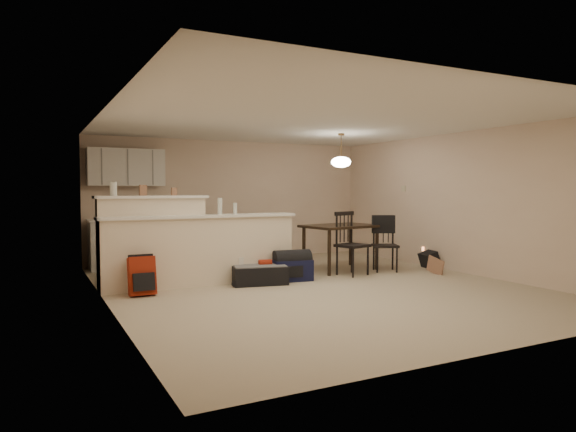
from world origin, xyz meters
TOP-DOWN VIEW (x-y plane):
  - room at (0.00, 0.00)m, footprint 7.00×7.02m
  - breakfast_bar at (-1.76, 0.98)m, footprint 3.08×0.58m
  - upper_cabinets at (-2.20, 3.32)m, footprint 1.40×0.34m
  - kitchen_counter at (-2.00, 3.19)m, footprint 1.80×0.60m
  - thermostat at (2.98, 1.55)m, footprint 0.02×0.12m
  - jar at (-2.76, 1.12)m, footprint 0.10×0.10m
  - cereal_box at (-2.33, 1.12)m, footprint 0.10×0.07m
  - small_box at (-1.86, 1.12)m, footprint 0.08×0.06m
  - bottle_a at (-1.20, 0.90)m, footprint 0.07×0.07m
  - bottle_b at (-0.94, 0.90)m, footprint 0.06×0.06m
  - dining_table at (1.23, 1.18)m, footprint 1.46×1.09m
  - pendant_lamp at (1.23, 1.18)m, footprint 0.36×0.36m
  - dining_chair_near at (1.11, 0.62)m, footprint 0.58×0.56m
  - dining_chair_far at (1.87, 0.69)m, footprint 0.57×0.56m
  - suitcase at (-0.66, 0.61)m, footprint 0.93×0.70m
  - red_backpack at (-2.48, 0.55)m, footprint 0.36×0.23m
  - navy_duffel at (-0.07, 0.61)m, footprint 0.67×0.43m
  - black_daypack at (2.85, 0.61)m, footprint 0.31×0.39m
  - cardboard_sheet at (2.47, 0.05)m, footprint 0.02×0.37m

SIDE VIEW (x-z plane):
  - suitcase at x=-0.66m, z-range 0.00..0.28m
  - cardboard_sheet at x=2.47m, z-range 0.00..0.28m
  - black_daypack at x=2.85m, z-range 0.00..0.30m
  - navy_duffel at x=-0.07m, z-range 0.00..0.34m
  - red_backpack at x=-2.48m, z-range 0.00..0.54m
  - kitchen_counter at x=-2.00m, z-range 0.00..0.90m
  - dining_chair_far at x=1.87m, z-range 0.00..0.99m
  - dining_chair_near at x=1.11m, z-range 0.00..1.10m
  - breakfast_bar at x=-1.76m, z-range -0.09..1.30m
  - dining_table at x=1.23m, z-range 0.32..1.15m
  - bottle_b at x=-0.94m, z-range 1.09..1.27m
  - bottle_a at x=-1.20m, z-range 1.09..1.35m
  - room at x=0.00m, z-range 0.00..2.50m
  - small_box at x=-1.86m, z-range 1.39..1.51m
  - cereal_box at x=-2.33m, z-range 1.39..1.55m
  - jar at x=-2.76m, z-range 1.39..1.59m
  - thermostat at x=2.98m, z-range 1.44..1.56m
  - upper_cabinets at x=-2.20m, z-range 1.55..2.25m
  - pendant_lamp at x=1.23m, z-range 1.68..2.30m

